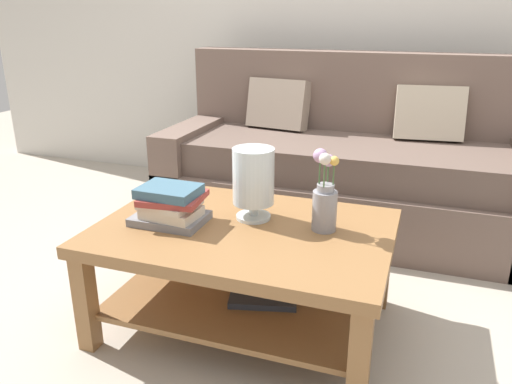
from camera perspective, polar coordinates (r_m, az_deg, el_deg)
ground_plane at (r=2.52m, az=3.57°, el=-11.08°), size 10.00×10.00×0.00m
back_wall at (r=3.78m, az=11.43°, el=20.32°), size 6.40×0.12×2.70m
couch at (r=3.20m, az=10.38°, el=2.60°), size 2.24×0.90×1.06m
coffee_table at (r=2.10m, az=-1.33°, el=-7.15°), size 1.19×0.82×0.47m
book_stack_main at (r=2.08m, az=-9.71°, el=-1.53°), size 0.30×0.24×0.16m
glass_hurricane_vase at (r=2.07m, az=-0.29°, el=1.55°), size 0.17×0.17×0.31m
flower_pitcher at (r=1.99m, az=7.85°, el=-0.76°), size 0.10×0.12×0.34m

